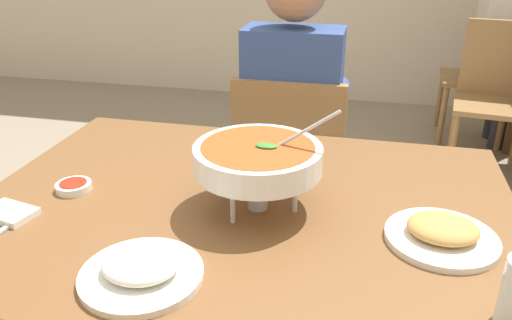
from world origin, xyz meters
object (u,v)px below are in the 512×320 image
(rice_plate, at_px, (141,270))
(appetizer_plate, at_px, (442,233))
(diner_main, at_px, (293,111))
(patron_bg_left, at_px, (500,36))
(curry_bowl, at_px, (258,159))
(chair_bg_right, at_px, (495,89))
(dining_table_main, at_px, (243,239))
(chair_bg_left, at_px, (491,70))
(chair_diner_main, at_px, (290,169))
(sauce_dish, at_px, (74,186))

(rice_plate, height_order, appetizer_plate, same)
(diner_main, height_order, patron_bg_left, same)
(curry_bowl, height_order, chair_bg_right, curry_bowl)
(diner_main, relative_size, patron_bg_left, 1.00)
(diner_main, height_order, rice_plate, diner_main)
(rice_plate, bearing_deg, appetizer_plate, 24.44)
(appetizer_plate, bearing_deg, diner_main, 117.77)
(diner_main, relative_size, chair_bg_right, 1.46)
(dining_table_main, distance_m, rice_plate, 0.37)
(diner_main, bearing_deg, chair_bg_left, 59.19)
(dining_table_main, relative_size, chair_bg_left, 1.46)
(appetizer_plate, bearing_deg, rice_plate, -155.56)
(chair_diner_main, relative_size, patron_bg_left, 0.69)
(dining_table_main, bearing_deg, sauce_dish, -176.12)
(curry_bowl, height_order, chair_bg_left, curry_bowl)
(appetizer_plate, height_order, sauce_dish, appetizer_plate)
(curry_bowl, bearing_deg, sauce_dish, -177.71)
(sauce_dish, bearing_deg, dining_table_main, 3.88)
(sauce_dish, bearing_deg, patron_bg_left, 59.57)
(dining_table_main, relative_size, chair_diner_main, 1.46)
(patron_bg_left, bearing_deg, rice_plate, -112.59)
(diner_main, relative_size, sauce_dish, 14.56)
(appetizer_plate, distance_m, patron_bg_left, 2.72)
(diner_main, height_order, curry_bowl, diner_main)
(chair_diner_main, bearing_deg, chair_bg_right, 53.20)
(chair_bg_right, bearing_deg, patron_bg_left, 80.78)
(curry_bowl, xyz_separation_m, rice_plate, (-0.16, -0.32, -0.11))
(dining_table_main, bearing_deg, curry_bowl, -14.49)
(dining_table_main, xyz_separation_m, rice_plate, (-0.12, -0.33, 0.13))
(chair_diner_main, height_order, rice_plate, chair_diner_main)
(diner_main, bearing_deg, chair_bg_right, 52.53)
(appetizer_plate, xyz_separation_m, patron_bg_left, (0.63, 2.64, -0.05))
(rice_plate, bearing_deg, curry_bowl, 63.33)
(diner_main, xyz_separation_m, chair_bg_right, (1.02, 1.33, -0.24))
(chair_bg_left, distance_m, patron_bg_left, 0.24)
(diner_main, bearing_deg, chair_diner_main, -90.00)
(chair_bg_right, bearing_deg, chair_bg_left, 82.12)
(chair_diner_main, relative_size, appetizer_plate, 3.75)
(appetizer_plate, relative_size, chair_bg_right, 0.27)
(diner_main, relative_size, chair_bg_left, 1.46)
(curry_bowl, relative_size, chair_bg_left, 0.37)
(chair_diner_main, distance_m, curry_bowl, 0.88)
(dining_table_main, bearing_deg, chair_diner_main, 90.00)
(appetizer_plate, bearing_deg, patron_bg_left, 76.55)
(dining_table_main, height_order, appetizer_plate, appetizer_plate)
(chair_diner_main, relative_size, chair_bg_left, 1.00)
(rice_plate, distance_m, chair_bg_left, 3.20)
(chair_bg_right, bearing_deg, appetizer_plate, -104.28)
(appetizer_plate, height_order, chair_bg_left, chair_bg_left)
(chair_diner_main, bearing_deg, sauce_dish, -118.75)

